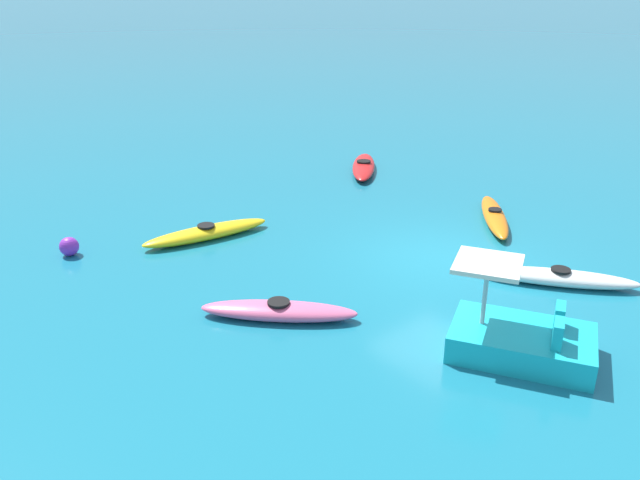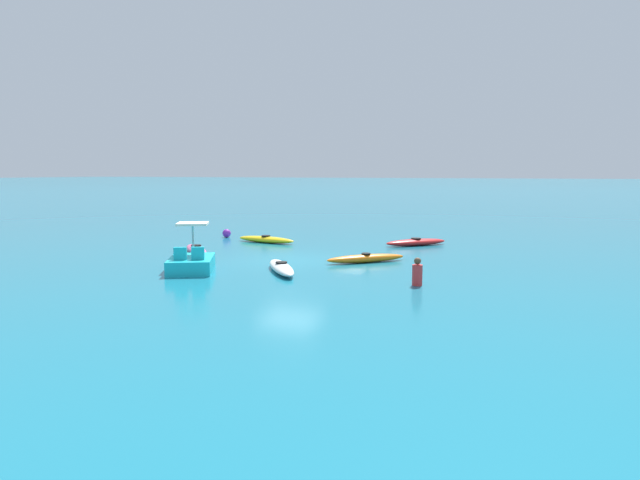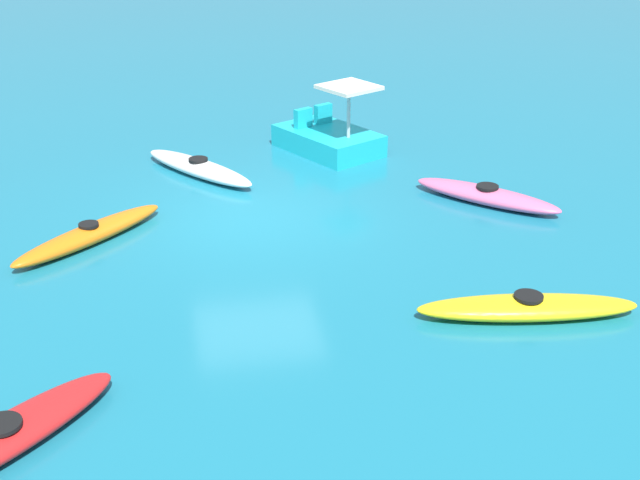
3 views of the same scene
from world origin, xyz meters
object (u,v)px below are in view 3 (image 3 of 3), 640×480
object	(u,v)px
kayak_orange	(90,234)
kayak_yellow	(527,307)
kayak_white	(199,168)
kayak_pink	(487,195)
kayak_red	(4,437)
pedal_boat_cyan	(329,137)

from	to	relation	value
kayak_orange	kayak_yellow	bearing A→B (deg)	59.12
kayak_white	kayak_pink	bearing A→B (deg)	64.13
kayak_red	kayak_orange	bearing A→B (deg)	173.85
kayak_orange	pedal_boat_cyan	xyz separation A→B (m)	(-4.28, 5.13, 0.17)
kayak_red	kayak_pink	world-z (taller)	same
kayak_red	kayak_pink	bearing A→B (deg)	127.51
kayak_pink	pedal_boat_cyan	world-z (taller)	pedal_boat_cyan
kayak_red	kayak_white	xyz separation A→B (m)	(-8.97, 2.70, -0.00)
kayak_yellow	kayak_red	world-z (taller)	same
kayak_yellow	kayak_red	xyz separation A→B (m)	(1.84, -7.18, 0.00)
kayak_pink	kayak_orange	world-z (taller)	same
kayak_pink	kayak_red	bearing A→B (deg)	-52.49
kayak_pink	pedal_boat_cyan	bearing A→B (deg)	-146.77
kayak_orange	pedal_boat_cyan	distance (m)	6.68
kayak_pink	kayak_white	xyz separation A→B (m)	(-2.67, -5.50, -0.00)
kayak_white	kayak_orange	bearing A→B (deg)	-33.06
kayak_red	pedal_boat_cyan	bearing A→B (deg)	150.19
kayak_orange	kayak_white	world-z (taller)	same
kayak_red	kayak_yellow	bearing A→B (deg)	104.41
kayak_orange	pedal_boat_cyan	size ratio (longest dim) A/B	0.98
kayak_yellow	kayak_red	distance (m)	7.41
kayak_white	kayak_yellow	bearing A→B (deg)	32.15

